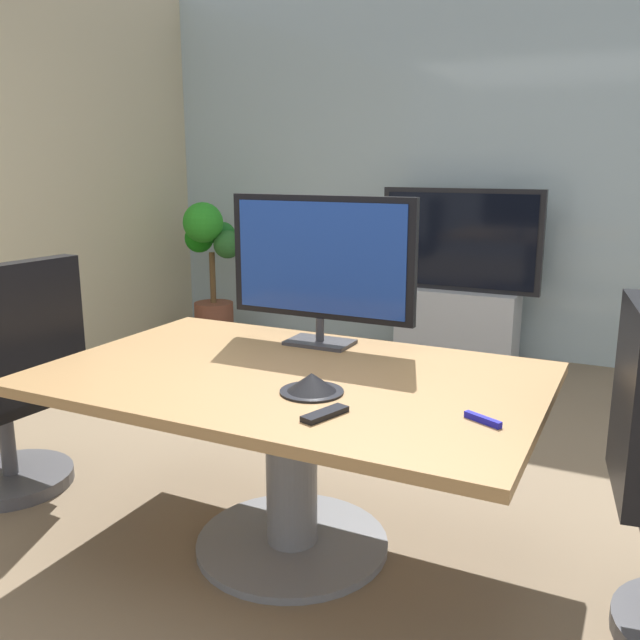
{
  "coord_description": "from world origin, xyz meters",
  "views": [
    {
      "loc": [
        1.22,
        -2.19,
        1.49
      ],
      "look_at": [
        0.05,
        0.19,
        0.87
      ],
      "focal_mm": 37.97,
      "sensor_mm": 36.0,
      "label": 1
    }
  ],
  "objects_px": {
    "potted_plant": "(211,259)",
    "remote_control": "(325,414)",
    "wall_display_unit": "(458,304)",
    "tv_monitor": "(321,262)",
    "conference_phone": "(312,384)",
    "conference_table": "(291,419)",
    "office_chair_left": "(16,397)"
  },
  "relations": [
    {
      "from": "wall_display_unit",
      "to": "remote_control",
      "type": "distance_m",
      "value": 3.27
    },
    {
      "from": "tv_monitor",
      "to": "office_chair_left",
      "type": "bearing_deg",
      "value": -156.34
    },
    {
      "from": "wall_display_unit",
      "to": "potted_plant",
      "type": "relative_size",
      "value": 1.12
    },
    {
      "from": "office_chair_left",
      "to": "remote_control",
      "type": "xyz_separation_m",
      "value": [
        1.66,
        -0.22,
        0.28
      ]
    },
    {
      "from": "conference_table",
      "to": "office_chair_left",
      "type": "bearing_deg",
      "value": -174.37
    },
    {
      "from": "conference_phone",
      "to": "potted_plant",
      "type": "bearing_deg",
      "value": 130.42
    },
    {
      "from": "wall_display_unit",
      "to": "conference_phone",
      "type": "xyz_separation_m",
      "value": [
        0.29,
        -3.04,
        0.31
      ]
    },
    {
      "from": "conference_table",
      "to": "remote_control",
      "type": "xyz_separation_m",
      "value": [
        0.31,
        -0.35,
        0.19
      ]
    },
    {
      "from": "conference_table",
      "to": "tv_monitor",
      "type": "xyz_separation_m",
      "value": [
        -0.08,
        0.42,
        0.54
      ]
    },
    {
      "from": "potted_plant",
      "to": "conference_phone",
      "type": "xyz_separation_m",
      "value": [
        2.4,
        -2.82,
        0.07
      ]
    },
    {
      "from": "tv_monitor",
      "to": "conference_phone",
      "type": "distance_m",
      "value": 0.72
    },
    {
      "from": "conference_table",
      "to": "office_chair_left",
      "type": "relative_size",
      "value": 1.69
    },
    {
      "from": "office_chair_left",
      "to": "potted_plant",
      "type": "bearing_deg",
      "value": -158.67
    },
    {
      "from": "tv_monitor",
      "to": "remote_control",
      "type": "bearing_deg",
      "value": -63.05
    },
    {
      "from": "tv_monitor",
      "to": "wall_display_unit",
      "type": "height_order",
      "value": "tv_monitor"
    },
    {
      "from": "tv_monitor",
      "to": "wall_display_unit",
      "type": "bearing_deg",
      "value": 90.83
    },
    {
      "from": "conference_table",
      "to": "remote_control",
      "type": "distance_m",
      "value": 0.51
    },
    {
      "from": "conference_table",
      "to": "remote_control",
      "type": "height_order",
      "value": "remote_control"
    },
    {
      "from": "wall_display_unit",
      "to": "conference_phone",
      "type": "height_order",
      "value": "wall_display_unit"
    },
    {
      "from": "conference_table",
      "to": "wall_display_unit",
      "type": "height_order",
      "value": "wall_display_unit"
    },
    {
      "from": "potted_plant",
      "to": "remote_control",
      "type": "xyz_separation_m",
      "value": [
        2.54,
        -3.0,
        0.05
      ]
    },
    {
      "from": "office_chair_left",
      "to": "wall_display_unit",
      "type": "distance_m",
      "value": 3.25
    },
    {
      "from": "remote_control",
      "to": "potted_plant",
      "type": "bearing_deg",
      "value": 148.54
    },
    {
      "from": "tv_monitor",
      "to": "potted_plant",
      "type": "relative_size",
      "value": 0.72
    },
    {
      "from": "office_chair_left",
      "to": "wall_display_unit",
      "type": "height_order",
      "value": "wall_display_unit"
    },
    {
      "from": "wall_display_unit",
      "to": "potted_plant",
      "type": "distance_m",
      "value": 2.13
    },
    {
      "from": "tv_monitor",
      "to": "conference_phone",
      "type": "height_order",
      "value": "tv_monitor"
    },
    {
      "from": "office_chair_left",
      "to": "conference_table",
      "type": "bearing_deg",
      "value": 99.47
    },
    {
      "from": "office_chair_left",
      "to": "wall_display_unit",
      "type": "xyz_separation_m",
      "value": [
        1.23,
        3.01,
        -0.01
      ]
    },
    {
      "from": "conference_table",
      "to": "wall_display_unit",
      "type": "relative_size",
      "value": 1.41
    },
    {
      "from": "potted_plant",
      "to": "remote_control",
      "type": "distance_m",
      "value": 3.93
    },
    {
      "from": "wall_display_unit",
      "to": "potted_plant",
      "type": "xyz_separation_m",
      "value": [
        -2.11,
        -0.23,
        0.25
      ]
    }
  ]
}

